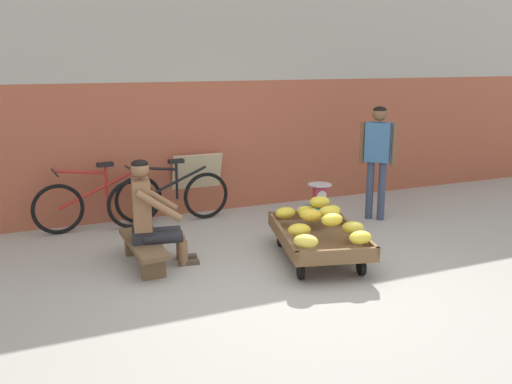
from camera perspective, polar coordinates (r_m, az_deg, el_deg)
name	(u,v)px	position (r m, az deg, el deg)	size (l,w,h in m)	color
ground_plane	(297,289)	(5.35, 4.26, -9.95)	(80.00, 80.00, 0.00)	#A39E93
back_wall	(195,93)	(7.81, -6.33, 10.16)	(16.00, 0.30, 3.35)	#A35138
banana_cart	(318,238)	(6.03, 6.44, -4.79)	(1.17, 1.60, 0.36)	brown
banana_pile	(320,219)	(5.94, 6.65, -2.79)	(1.09, 1.29, 0.25)	gold
low_bench	(144,248)	(5.95, -11.53, -5.65)	(0.32, 1.11, 0.27)	brown
vendor_seated	(151,213)	(5.85, -10.84, -2.19)	(0.71, 0.54, 1.14)	brown
plastic_crate	(319,218)	(7.13, 6.54, -2.64)	(0.36, 0.28, 0.30)	#19847F
weighing_scale	(320,195)	(7.05, 6.61, -0.28)	(0.30, 0.30, 0.29)	#28282D
bicycle_near_left	(99,202)	(7.33, -15.90, -0.99)	(1.66, 0.48, 0.86)	black
bicycle_far_left	(170,197)	(7.36, -8.91, -0.56)	(1.66, 0.48, 0.86)	black
sign_board	(196,183)	(7.82, -6.20, 0.92)	(0.70, 0.30, 0.86)	#C6B289
customer_adult	(378,150)	(7.52, 12.48, 4.24)	(0.37, 0.38, 1.53)	#38425B
shopping_bag	(339,231)	(6.73, 8.59, -3.97)	(0.18, 0.12, 0.24)	#D13D4C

